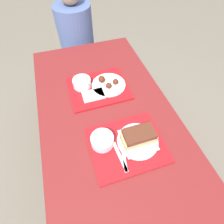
{
  "coord_description": "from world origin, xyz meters",
  "views": [
    {
      "loc": [
        -0.17,
        -0.59,
        1.6
      ],
      "look_at": [
        0.02,
        -0.0,
        0.78
      ],
      "focal_mm": 28.0,
      "sensor_mm": 36.0,
      "label": 1
    }
  ],
  "objects_px": {
    "bowl_coleslaw_near": "(102,140)",
    "brisket_sandwich_plate": "(138,138)",
    "person_seated_across": "(76,33)",
    "tray_far": "(99,88)",
    "tray_near": "(127,145)",
    "wings_plate_far": "(108,84)",
    "bowl_coleslaw_far": "(82,82)"
  },
  "relations": [
    {
      "from": "bowl_coleslaw_near",
      "to": "brisket_sandwich_plate",
      "type": "bearing_deg",
      "value": -14.49
    },
    {
      "from": "person_seated_across",
      "to": "tray_far",
      "type": "bearing_deg",
      "value": -88.97
    },
    {
      "from": "tray_near",
      "to": "brisket_sandwich_plate",
      "type": "relative_size",
      "value": 1.77
    },
    {
      "from": "brisket_sandwich_plate",
      "to": "wings_plate_far",
      "type": "relative_size",
      "value": 0.96
    },
    {
      "from": "bowl_coleslaw_near",
      "to": "bowl_coleslaw_far",
      "type": "distance_m",
      "value": 0.46
    },
    {
      "from": "tray_far",
      "to": "bowl_coleslaw_far",
      "type": "xyz_separation_m",
      "value": [
        -0.1,
        0.05,
        0.04
      ]
    },
    {
      "from": "bowl_coleslaw_near",
      "to": "bowl_coleslaw_far",
      "type": "xyz_separation_m",
      "value": [
        -0.01,
        0.46,
        0.0
      ]
    },
    {
      "from": "tray_near",
      "to": "bowl_coleslaw_far",
      "type": "distance_m",
      "value": 0.52
    },
    {
      "from": "brisket_sandwich_plate",
      "to": "wings_plate_far",
      "type": "xyz_separation_m",
      "value": [
        -0.03,
        0.46,
        -0.02
      ]
    },
    {
      "from": "bowl_coleslaw_near",
      "to": "wings_plate_far",
      "type": "relative_size",
      "value": 0.53
    },
    {
      "from": "tray_far",
      "to": "bowl_coleslaw_near",
      "type": "bearing_deg",
      "value": -102.11
    },
    {
      "from": "tray_near",
      "to": "tray_far",
      "type": "height_order",
      "value": "same"
    },
    {
      "from": "tray_far",
      "to": "wings_plate_far",
      "type": "xyz_separation_m",
      "value": [
        0.07,
        0.0,
        0.02
      ]
    },
    {
      "from": "tray_near",
      "to": "wings_plate_far",
      "type": "relative_size",
      "value": 1.7
    },
    {
      "from": "bowl_coleslaw_near",
      "to": "brisket_sandwich_plate",
      "type": "distance_m",
      "value": 0.19
    },
    {
      "from": "wings_plate_far",
      "to": "person_seated_across",
      "type": "bearing_deg",
      "value": 96.15
    },
    {
      "from": "tray_near",
      "to": "wings_plate_far",
      "type": "xyz_separation_m",
      "value": [
        0.04,
        0.46,
        0.02
      ]
    },
    {
      "from": "tray_near",
      "to": "wings_plate_far",
      "type": "height_order",
      "value": "wings_plate_far"
    },
    {
      "from": "tray_far",
      "to": "tray_near",
      "type": "bearing_deg",
      "value": -85.76
    },
    {
      "from": "bowl_coleslaw_near",
      "to": "wings_plate_far",
      "type": "height_order",
      "value": "bowl_coleslaw_near"
    },
    {
      "from": "bowl_coleslaw_far",
      "to": "tray_far",
      "type": "bearing_deg",
      "value": -25.3
    },
    {
      "from": "bowl_coleslaw_far",
      "to": "person_seated_across",
      "type": "xyz_separation_m",
      "value": [
        0.09,
        0.73,
        -0.04
      ]
    },
    {
      "from": "tray_near",
      "to": "bowl_coleslaw_near",
      "type": "distance_m",
      "value": 0.14
    },
    {
      "from": "tray_far",
      "to": "brisket_sandwich_plate",
      "type": "relative_size",
      "value": 1.77
    },
    {
      "from": "bowl_coleslaw_far",
      "to": "tray_near",
      "type": "bearing_deg",
      "value": -75.03
    },
    {
      "from": "brisket_sandwich_plate",
      "to": "bowl_coleslaw_far",
      "type": "distance_m",
      "value": 0.54
    },
    {
      "from": "bowl_coleslaw_far",
      "to": "brisket_sandwich_plate",
      "type": "bearing_deg",
      "value": -68.81
    },
    {
      "from": "tray_near",
      "to": "bowl_coleslaw_near",
      "type": "height_order",
      "value": "bowl_coleslaw_near"
    },
    {
      "from": "brisket_sandwich_plate",
      "to": "bowl_coleslaw_far",
      "type": "bearing_deg",
      "value": 111.19
    },
    {
      "from": "tray_far",
      "to": "person_seated_across",
      "type": "bearing_deg",
      "value": 91.03
    },
    {
      "from": "brisket_sandwich_plate",
      "to": "bowl_coleslaw_far",
      "type": "height_order",
      "value": "brisket_sandwich_plate"
    },
    {
      "from": "brisket_sandwich_plate",
      "to": "person_seated_across",
      "type": "distance_m",
      "value": 1.24
    }
  ]
}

